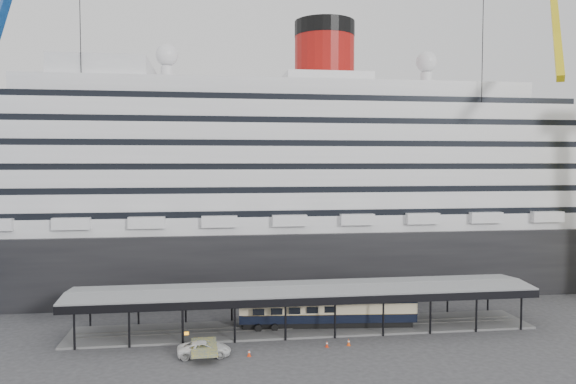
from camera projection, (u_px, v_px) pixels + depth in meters
name	position (u px, v px, depth m)	size (l,w,h in m)	color
ground	(312.00, 342.00, 63.56)	(200.00, 200.00, 0.00)	#363638
cruise_ship	(278.00, 174.00, 94.25)	(130.00, 30.00, 43.90)	black
platform_canopy	(304.00, 310.00, 68.38)	(56.00, 9.18, 5.30)	slate
port_truck	(204.00, 349.00, 58.73)	(2.57, 5.58, 1.55)	white
pullman_carriage	(328.00, 307.00, 68.78)	(21.74, 4.82, 21.18)	black
traffic_cone_left	(249.00, 353.00, 58.77)	(0.39, 0.39, 0.75)	#F6390D
traffic_cone_mid	(349.00, 342.00, 62.23)	(0.49, 0.49, 0.76)	#F94F0D
traffic_cone_right	(327.00, 344.00, 61.68)	(0.47, 0.47, 0.71)	red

